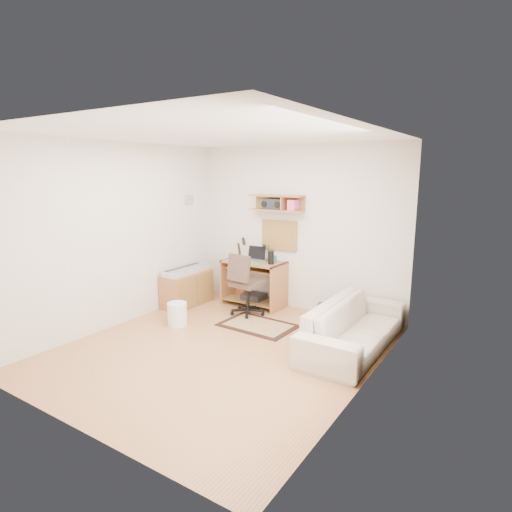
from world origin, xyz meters
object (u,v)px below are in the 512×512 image
Objects in this scene: cabinet at (187,289)px; desk at (254,283)px; printer at (332,313)px; sofa at (354,319)px; task_chair at (248,283)px.

desk is at bearing 31.28° from cabinet.
cabinet is 1.90× the size of printer.
sofa reaches higher than cabinet.
desk is at bearing 68.82° from sofa.
printer is (1.19, 0.52, -0.41)m from task_chair.
sofa is at bearing -70.03° from printer.
desk reaches higher than cabinet.
cabinet reaches higher than printer.
cabinet is at bearing 179.36° from printer.
printer is (2.30, 0.67, -0.19)m from cabinet.
task_chair reaches higher than sofa.
cabinet is 2.97m from sofa.
sofa is at bearing -21.18° from desk.
cabinet is 2.41m from printer.
sofa is at bearing -3.80° from cabinet.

